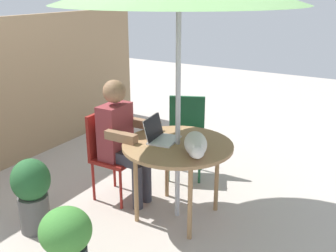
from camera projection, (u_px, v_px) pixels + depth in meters
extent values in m
plane|color=#ADA399|center=(177.00, 215.00, 3.82)|extent=(14.00, 14.00, 0.00)
cube|color=#937756|center=(3.00, 95.00, 4.64)|extent=(4.85, 0.08, 1.74)
cylinder|color=#9E754C|center=(178.00, 145.00, 3.59)|extent=(0.99, 0.99, 0.03)
cylinder|color=#9E754C|center=(167.00, 165.00, 4.06)|extent=(0.04, 0.04, 0.70)
cylinder|color=#9E754C|center=(136.00, 187.00, 3.62)|extent=(0.04, 0.04, 0.70)
cylinder|color=#9E754C|center=(190.00, 203.00, 3.36)|extent=(0.04, 0.04, 0.70)
cylinder|color=#9E754C|center=(217.00, 177.00, 3.80)|extent=(0.04, 0.04, 0.70)
cylinder|color=#B7B7BC|center=(178.00, 111.00, 3.49)|extent=(0.04, 0.04, 2.05)
cube|color=maroon|center=(116.00, 158.00, 4.01)|extent=(0.40, 0.40, 0.04)
cube|color=maroon|center=(101.00, 133.00, 4.02)|extent=(0.40, 0.04, 0.44)
cylinder|color=maroon|center=(114.00, 169.00, 4.31)|extent=(0.03, 0.03, 0.41)
cylinder|color=maroon|center=(93.00, 181.00, 4.03)|extent=(0.03, 0.03, 0.41)
cylinder|color=maroon|center=(121.00, 190.00, 3.87)|extent=(0.03, 0.03, 0.41)
cylinder|color=maroon|center=(141.00, 176.00, 4.14)|extent=(0.03, 0.03, 0.41)
cube|color=#194C2D|center=(185.00, 140.00, 4.49)|extent=(0.53, 0.53, 0.04)
cube|color=#194C2D|center=(187.00, 115.00, 4.58)|extent=(0.19, 0.38, 0.44)
cylinder|color=#194C2D|center=(201.00, 154.00, 4.70)|extent=(0.03, 0.03, 0.41)
cylinder|color=#194C2D|center=(172.00, 152.00, 4.74)|extent=(0.03, 0.03, 0.41)
cylinder|color=#194C2D|center=(168.00, 164.00, 4.42)|extent=(0.03, 0.03, 0.41)
cylinder|color=#194C2D|center=(199.00, 166.00, 4.38)|extent=(0.03, 0.03, 0.41)
cube|color=maroon|center=(115.00, 131.00, 3.92)|extent=(0.34, 0.20, 0.54)
sphere|color=#936B4C|center=(114.00, 91.00, 3.78)|extent=(0.22, 0.22, 0.22)
cube|color=#383842|center=(124.00, 158.00, 3.85)|extent=(0.12, 0.30, 0.12)
cylinder|color=#383842|center=(137.00, 187.00, 3.87)|extent=(0.10, 0.10, 0.45)
cube|color=#383842|center=(133.00, 152.00, 3.99)|extent=(0.12, 0.30, 0.12)
cylinder|color=#383842|center=(146.00, 181.00, 4.00)|extent=(0.10, 0.10, 0.45)
cube|color=#936B4C|center=(121.00, 137.00, 3.64)|extent=(0.08, 0.32, 0.08)
cube|color=#936B4C|center=(145.00, 124.00, 3.96)|extent=(0.08, 0.32, 0.08)
cube|color=silver|center=(164.00, 140.00, 3.64)|extent=(0.32, 0.25, 0.02)
cube|color=black|center=(154.00, 128.00, 3.65)|extent=(0.30, 0.09, 0.20)
cube|color=silver|center=(153.00, 127.00, 3.65)|extent=(0.30, 0.09, 0.20)
ellipsoid|color=silver|center=(196.00, 144.00, 3.36)|extent=(0.44, 0.37, 0.17)
sphere|color=silver|center=(197.00, 152.00, 3.14)|extent=(0.11, 0.11, 0.11)
ellipsoid|color=white|center=(196.00, 153.00, 3.27)|extent=(0.16, 0.16, 0.09)
cylinder|color=silver|center=(197.00, 138.00, 3.64)|extent=(0.17, 0.12, 0.04)
cone|color=silver|center=(194.00, 146.00, 3.12)|extent=(0.04, 0.04, 0.03)
cone|color=silver|center=(202.00, 146.00, 3.12)|extent=(0.04, 0.04, 0.03)
cylinder|color=#595654|center=(35.00, 213.00, 3.54)|extent=(0.26, 0.26, 0.33)
ellipsoid|color=#26592D|center=(31.00, 180.00, 3.44)|extent=(0.33, 0.33, 0.37)
ellipsoid|color=#3D7F33|center=(65.00, 231.00, 2.92)|extent=(0.39, 0.39, 0.35)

